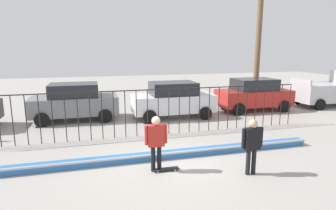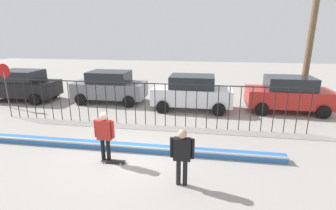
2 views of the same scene
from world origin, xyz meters
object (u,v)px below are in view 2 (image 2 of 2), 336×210
at_px(skateboarder, 104,133).
at_px(parked_car_white, 192,92).
at_px(camera_operator, 182,152).
at_px(parked_car_gray, 110,86).
at_px(skateboard, 113,161).
at_px(stop_sign, 5,80).
at_px(parked_car_red, 288,94).
at_px(parked_car_black, 22,85).

bearing_deg(skateboarder, parked_car_white, 88.11).
height_order(camera_operator, parked_car_gray, parked_car_gray).
bearing_deg(parked_car_white, skateboard, -110.59).
distance_m(skateboard, parked_car_white, 6.86).
height_order(skateboarder, stop_sign, stop_sign).
relative_size(skateboarder, parked_car_gray, 0.39).
bearing_deg(camera_operator, stop_sign, 27.10).
bearing_deg(parked_car_white, parked_car_gray, 169.28).
xyz_separation_m(parked_car_gray, parked_car_red, (10.15, -0.32, 0.00)).
bearing_deg(parked_car_black, stop_sign, -80.65).
distance_m(skateboard, parked_car_black, 10.87).
bearing_deg(stop_sign, camera_operator, -29.59).
bearing_deg(skateboard, parked_car_white, 90.94).
xyz_separation_m(parked_car_black, parked_car_gray, (5.55, 0.47, 0.00)).
bearing_deg(parked_car_black, parked_car_red, -1.51).
bearing_deg(camera_operator, skateboarder, 36.85).
height_order(parked_car_red, stop_sign, stop_sign).
relative_size(camera_operator, parked_car_white, 0.39).
bearing_deg(stop_sign, parked_car_red, 6.57).
bearing_deg(parked_car_white, stop_sign, -174.98).
height_order(parked_car_black, parked_car_red, same).
xyz_separation_m(skateboarder, parked_car_black, (-8.21, 6.64, -0.05)).
bearing_deg(skateboard, parked_car_black, 160.56).
height_order(skateboard, camera_operator, camera_operator).
bearing_deg(parked_car_gray, parked_car_black, -177.51).
distance_m(skateboard, camera_operator, 2.68).
relative_size(parked_car_black, parked_car_red, 1.00).
bearing_deg(parked_car_gray, parked_car_red, -4.09).
xyz_separation_m(parked_car_gray, stop_sign, (-5.23, -2.09, 0.64)).
relative_size(parked_car_black, parked_car_gray, 1.00).
distance_m(camera_operator, parked_car_black, 13.24).
xyz_separation_m(skateboard, parked_car_red, (7.21, 6.87, 0.91)).
distance_m(skateboarder, stop_sign, 9.37).
bearing_deg(camera_operator, parked_car_white, -31.37).
distance_m(camera_operator, parked_car_red, 9.14).
xyz_separation_m(parked_car_black, parked_car_red, (15.70, 0.15, 0.00)).
height_order(skateboarder, parked_car_gray, parked_car_gray).
height_order(skateboarder, parked_car_red, parked_car_red).
bearing_deg(parked_car_red, parked_car_black, -177.50).
bearing_deg(stop_sign, skateboard, -32.01).
height_order(parked_car_black, parked_car_gray, same).
relative_size(skateboard, parked_car_gray, 0.19).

